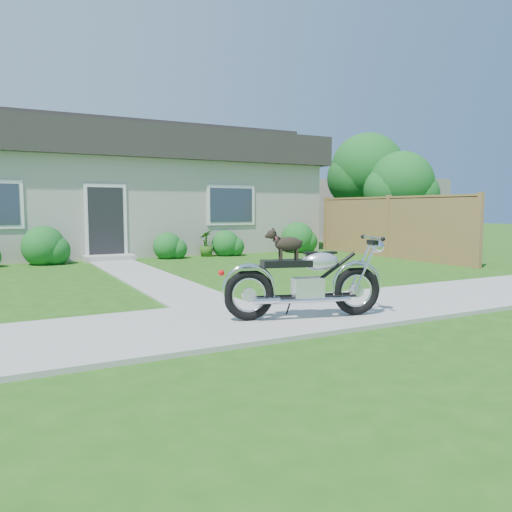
{
  "coord_description": "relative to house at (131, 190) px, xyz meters",
  "views": [
    {
      "loc": [
        -4.36,
        -5.88,
        1.49
      ],
      "look_at": [
        -0.76,
        1.0,
        0.75
      ],
      "focal_mm": 35.0,
      "sensor_mm": 36.0,
      "label": 1
    }
  ],
  "objects": [
    {
      "name": "tree_near",
      "position": [
        8.89,
        -4.26,
        0.12
      ],
      "size": [
        2.41,
        2.32,
        3.56
      ],
      "color": "#3D2B1C",
      "rests_on": "ground"
    },
    {
      "name": "shrub_row",
      "position": [
        0.2,
        -3.49,
        -1.73
      ],
      "size": [
        10.54,
        1.12,
        1.12
      ],
      "color": "#185D1F",
      "rests_on": "ground"
    },
    {
      "name": "potted_plant_left",
      "position": [
        -3.36,
        -3.44,
        -1.78
      ],
      "size": [
        0.74,
        0.81,
        0.76
      ],
      "primitive_type": "imported",
      "rotation": [
        0.0,
        0.0,
        1.32
      ],
      "color": "#305C18",
      "rests_on": "ground"
    },
    {
      "name": "potted_plant_right",
      "position": [
        1.45,
        -3.44,
        -1.75
      ],
      "size": [
        0.64,
        0.64,
        0.81
      ],
      "primitive_type": "imported",
      "rotation": [
        0.0,
        0.0,
        3.83
      ],
      "color": "#2E5E1A",
      "rests_on": "ground"
    },
    {
      "name": "motorcycle_with_dog",
      "position": [
        -0.72,
        -12.39,
        -1.6
      ],
      "size": [
        2.18,
        0.87,
        1.18
      ],
      "rotation": [
        0.0,
        0.0,
        -0.26
      ],
      "color": "black",
      "rests_on": "sidewalk"
    },
    {
      "name": "ground",
      "position": [
        0.0,
        -11.99,
        -2.16
      ],
      "size": [
        80.0,
        80.0,
        0.0
      ],
      "primitive_type": "plane",
      "color": "#235114",
      "rests_on": "ground"
    },
    {
      "name": "fence",
      "position": [
        6.3,
        -6.24,
        -1.22
      ],
      "size": [
        0.12,
        6.62,
        1.9
      ],
      "color": "olive",
      "rests_on": "ground"
    },
    {
      "name": "tree_far",
      "position": [
        9.23,
        -1.96,
        0.75
      ],
      "size": [
        2.96,
        2.95,
        4.53
      ],
      "color": "#3D2B1C",
      "rests_on": "ground"
    },
    {
      "name": "walkway",
      "position": [
        -1.5,
        -6.99,
        -2.14
      ],
      "size": [
        1.2,
        8.0,
        0.03
      ],
      "primitive_type": "cube",
      "color": "#9E9B93",
      "rests_on": "ground"
    },
    {
      "name": "sidewalk",
      "position": [
        0.0,
        -11.99,
        -2.14
      ],
      "size": [
        24.0,
        2.2,
        0.04
      ],
      "primitive_type": "cube",
      "color": "#9E9B93",
      "rests_on": "ground"
    },
    {
      "name": "house",
      "position": [
        0.0,
        0.0,
        0.0
      ],
      "size": [
        12.6,
        7.03,
        4.5
      ],
      "color": "#B0AC9F",
      "rests_on": "ground"
    }
  ]
}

